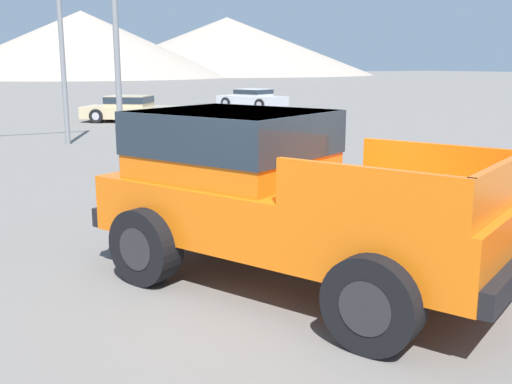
{
  "coord_description": "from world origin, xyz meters",
  "views": [
    {
      "loc": [
        -3.44,
        -6.17,
        2.58
      ],
      "look_at": [
        0.2,
        0.55,
        0.94
      ],
      "focal_mm": 42.0,
      "sensor_mm": 36.0,
      "label": 1
    }
  ],
  "objects_px": {
    "orange_pickup_truck": "(273,188)",
    "parked_car_silver": "(252,98)",
    "traffic_light_main": "(6,24)",
    "parked_car_tan": "(131,108)"
  },
  "relations": [
    {
      "from": "orange_pickup_truck",
      "to": "parked_car_silver",
      "type": "relative_size",
      "value": 1.21
    },
    {
      "from": "parked_car_silver",
      "to": "traffic_light_main",
      "type": "relative_size",
      "value": 0.83
    },
    {
      "from": "orange_pickup_truck",
      "to": "parked_car_silver",
      "type": "xyz_separation_m",
      "value": [
        13.06,
        24.97,
        -0.54
      ]
    },
    {
      "from": "orange_pickup_truck",
      "to": "parked_car_silver",
      "type": "bearing_deg",
      "value": 36.98
    },
    {
      "from": "orange_pickup_truck",
      "to": "parked_car_tan",
      "type": "bearing_deg",
      "value": 52.3
    },
    {
      "from": "parked_car_silver",
      "to": "traffic_light_main",
      "type": "bearing_deg",
      "value": -166.14
    },
    {
      "from": "parked_car_tan",
      "to": "traffic_light_main",
      "type": "bearing_deg",
      "value": -4.01
    },
    {
      "from": "parked_car_silver",
      "to": "parked_car_tan",
      "type": "distance_m",
      "value": 9.67
    },
    {
      "from": "orange_pickup_truck",
      "to": "parked_car_tan",
      "type": "xyz_separation_m",
      "value": [
        4.47,
        20.52,
        -0.54
      ]
    },
    {
      "from": "traffic_light_main",
      "to": "orange_pickup_truck",
      "type": "bearing_deg",
      "value": 94.93
    }
  ]
}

